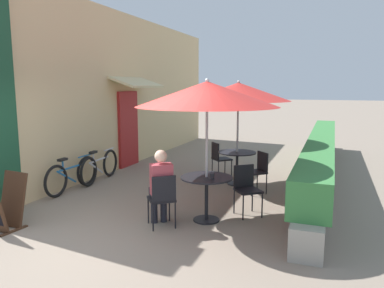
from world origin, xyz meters
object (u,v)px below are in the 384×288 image
cafe_chair_near_right (246,186)px  patio_table_near (207,187)px  bicycle_leaning (72,175)px  cafe_chair_near_left (162,196)px  patio_table_mid (237,160)px  cafe_chair_mid_left (219,157)px  coffee_cup_near (212,176)px  patio_umbrella_near (207,94)px  seated_patron_near_left (161,184)px  patio_umbrella_mid (238,92)px  bicycle_second (100,166)px  cafe_chair_mid_right (258,169)px  menu_board (2,203)px

cafe_chair_near_right → patio_table_near: bearing=5.6°
bicycle_leaning → cafe_chair_near_left: bearing=-23.9°
patio_table_mid → cafe_chair_near_left: bearing=-98.5°
cafe_chair_mid_left → coffee_cup_near: bearing=-28.2°
patio_umbrella_near → seated_patron_near_left: patio_umbrella_near is taller
patio_umbrella_mid → bicycle_second: (-3.12, -0.87, -1.76)m
bicycle_leaning → bicycle_second: (0.06, 0.95, 0.00)m
cafe_chair_mid_right → menu_board: menu_board is taller
cafe_chair_near_left → coffee_cup_near: 0.87m
cafe_chair_near_left → seated_patron_near_left: bearing=90.0°
menu_board → patio_table_near: bearing=33.4°
cafe_chair_near_right → coffee_cup_near: (-0.43, -0.63, 0.29)m
bicycle_leaning → patio_umbrella_mid: bearing=30.1°
patio_table_near → bicycle_leaning: bicycle_leaning is taller
patio_umbrella_near → menu_board: patio_umbrella_near is taller
patio_table_near → seated_patron_near_left: 0.78m
menu_board → bicycle_leaning: bearing=106.1°
seated_patron_near_left → cafe_chair_mid_right: (1.11, 2.44, -0.17)m
menu_board → cafe_chair_mid_left: bearing=69.8°
menu_board → seated_patron_near_left: bearing=30.5°
menu_board → cafe_chair_near_right: bearing=36.7°
cafe_chair_near_left → bicycle_second: (-2.67, 2.17, -0.16)m
cafe_chair_near_left → coffee_cup_near: cafe_chair_near_left is taller
patio_table_mid → menu_board: 4.87m
coffee_cup_near → bicycle_second: 3.78m
bicycle_second → menu_board: menu_board is taller
bicycle_second → menu_board: (0.33, -3.12, 0.08)m
bicycle_leaning → menu_board: 2.21m
coffee_cup_near → patio_table_mid: size_ratio=0.10×
seated_patron_near_left → menu_board: (-2.26, -1.04, -0.26)m
cafe_chair_near_right → patio_table_mid: size_ratio=1.00×
cafe_chair_near_right → bicycle_leaning: (-3.83, 0.13, -0.16)m
patio_table_near → menu_board: (-2.88, -1.50, -0.15)m
patio_table_near → cafe_chair_near_left: 0.78m
seated_patron_near_left → patio_umbrella_mid: (0.52, 2.96, 1.43)m
bicycle_second → patio_umbrella_mid: bearing=10.8°
seated_patron_near_left → menu_board: bearing=165.5°
menu_board → patio_umbrella_mid: bearing=61.0°
cafe_chair_mid_right → bicycle_leaning: bearing=66.4°
patio_table_near → cafe_chair_mid_left: size_ratio=1.00×
seated_patron_near_left → cafe_chair_mid_right: seated_patron_near_left is taller
coffee_cup_near → patio_umbrella_mid: (-0.22, 2.58, 1.32)m
cafe_chair_near_right → cafe_chair_near_left: bearing=5.6°
cafe_chair_near_right → bicycle_second: size_ratio=0.52×
seated_patron_near_left → bicycle_leaning: size_ratio=0.74×
patio_table_near → patio_table_mid: (-0.10, 2.49, 0.00)m
patio_umbrella_near → cafe_chair_near_right: bearing=44.8°
coffee_cup_near → patio_table_mid: (-0.22, 2.58, -0.23)m
cafe_chair_near_left → patio_table_mid: bearing=42.4°
coffee_cup_near → seated_patron_near_left: bearing=-153.2°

